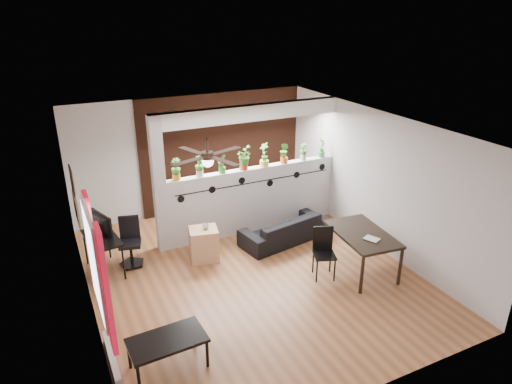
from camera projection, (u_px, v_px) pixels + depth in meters
name	position (u px, v px, depth m)	size (l,w,h in m)	color
room_shell	(250.00, 205.00, 7.46)	(6.30, 7.10, 2.90)	brown
partition_wall	(254.00, 199.00, 9.26)	(3.60, 0.18, 1.35)	#BCBCC1
ceiling_header	(254.00, 113.00, 8.59)	(3.60, 0.18, 0.30)	white
pier_column	(159.00, 186.00, 8.25)	(0.22, 0.20, 2.60)	#BCBCC1
brick_panel	(226.00, 150.00, 10.25)	(3.90, 0.05, 2.60)	brown
vine_decal	(256.00, 182.00, 9.03)	(3.31, 0.01, 0.30)	black
window_assembly	(96.00, 265.00, 5.35)	(0.09, 1.30, 1.55)	white
baseboard_heater	(112.00, 359.00, 5.89)	(0.08, 1.00, 0.18)	beige
corkboard	(77.00, 209.00, 7.19)	(0.03, 0.60, 0.45)	olive
framed_art	(72.00, 180.00, 6.95)	(0.03, 0.34, 0.44)	#8C7259
ceiling_fan	(208.00, 158.00, 6.50)	(1.19, 1.19, 0.43)	black
potted_plant_0	(176.00, 169.00, 8.29)	(0.27, 0.26, 0.41)	orange
potted_plant_1	(199.00, 166.00, 8.47)	(0.21, 0.18, 0.39)	silver
potted_plant_2	(222.00, 163.00, 8.66)	(0.21, 0.18, 0.38)	#378831
potted_plant_3	(244.00, 158.00, 8.82)	(0.25, 0.28, 0.46)	#AD3A1B
potted_plant_4	(264.00, 154.00, 9.00)	(0.25, 0.29, 0.48)	#D8D84C
potted_plant_5	(284.00, 152.00, 9.19)	(0.25, 0.27, 0.43)	#E6571B
potted_plant_6	(303.00, 151.00, 9.39)	(0.18, 0.20, 0.36)	silver
potted_plant_7	(322.00, 147.00, 9.56)	(0.25, 0.24, 0.40)	green
sofa	(284.00, 229.00, 8.96)	(1.69, 0.67, 0.50)	black
cube_shelf	(204.00, 244.00, 8.28)	(0.50, 0.44, 0.61)	tan
cup	(206.00, 226.00, 8.17)	(0.11, 0.11, 0.09)	gray
computer_desk	(102.00, 240.00, 7.77)	(0.60, 0.99, 0.68)	black
monitor	(99.00, 228.00, 7.83)	(0.06, 0.35, 0.20)	black
office_chair	(131.00, 245.00, 8.09)	(0.46, 0.46, 0.88)	black
dining_table	(362.00, 237.00, 7.81)	(0.95, 1.41, 0.73)	black
book	(369.00, 241.00, 7.49)	(0.18, 0.24, 0.02)	gray
folding_chair	(324.00, 248.00, 7.72)	(0.46, 0.46, 0.89)	black
coffee_table	(167.00, 342.00, 5.74)	(0.99, 0.58, 0.45)	black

